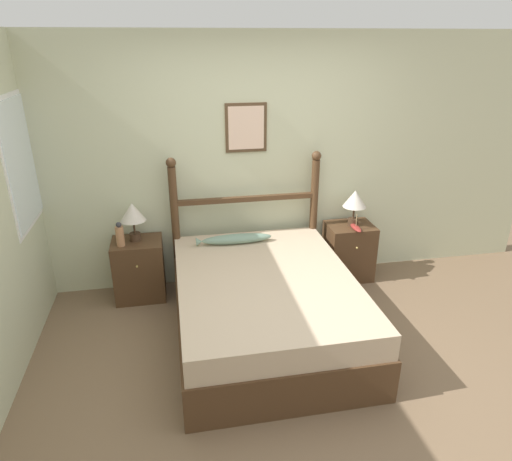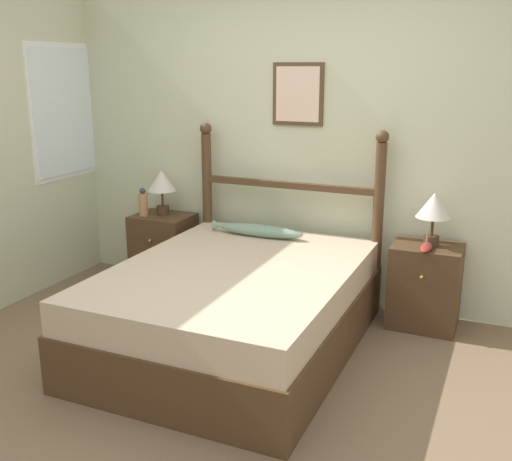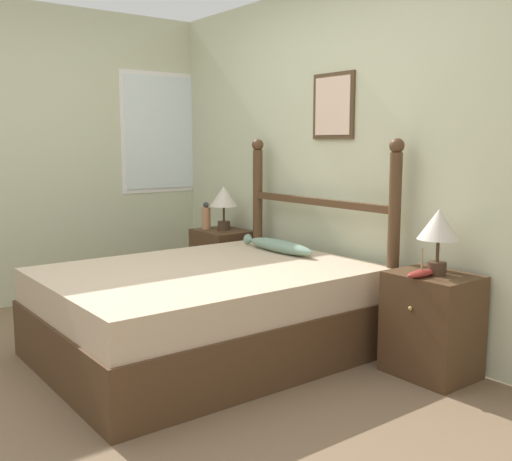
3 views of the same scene
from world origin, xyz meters
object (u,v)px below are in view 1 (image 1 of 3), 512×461
Objects in this scene: nightstand_right at (348,251)px; table_lamp_left at (133,214)px; fish_pillow at (235,239)px; model_boat at (356,228)px; bottle at (120,235)px; nightstand_left at (139,269)px; bed at (265,306)px; table_lamp_right at (355,200)px.

nightstand_right is 1.60× the size of table_lamp_left.
fish_pillow is (0.97, -0.17, -0.27)m from table_lamp_left.
nightstand_right is 2.62× the size of model_boat.
model_boat is at bearing 0.84° from fish_pillow.
nightstand_right is 1.32m from fish_pillow.
table_lamp_left is at bearing 176.16° from model_boat.
bottle is at bearing 176.53° from fish_pillow.
nightstand_left is 1.03m from fish_pillow.
nightstand_right is 2.56× the size of bottle.
fish_pillow is (0.97, -0.15, 0.32)m from nightstand_left.
table_lamp_left is 0.51× the size of fish_pillow.
bed is 1.57m from table_lamp_left.
model_boat reaches higher than nightstand_left.
fish_pillow is at bearing -179.16° from model_boat.
table_lamp_right is (0.02, -0.00, 0.59)m from nightstand_right.
bed is at bearing -141.78° from nightstand_right.
model_boat is at bearing -1.16° from bottle.
table_lamp_right is at bearing -0.71° from table_lamp_left.
bed is at bearing -78.30° from fish_pillow.
nightstand_left is at bearing 141.78° from bed.
bed is 5.24× the size of table_lamp_left.
table_lamp_right is at bearing 1.78° from bottle.
bed is 2.70× the size of fish_pillow.
fish_pillow reaches higher than nightstand_left.
nightstand_right is at bearing -0.61° from table_lamp_left.
table_lamp_left is 1.60× the size of bottle.
table_lamp_right is at bearing 6.26° from fish_pillow.
bottle is at bearing -150.21° from nightstand_left.
table_lamp_left is at bearing 38.21° from bottle.
table_lamp_left reaches higher than bottle.
nightstand_left is 2.33m from table_lamp_right.
nightstand_left is (-1.12, 0.88, 0.02)m from bed.
nightstand_right is 2.41m from bottle.
table_lamp_right reaches higher than nightstand_right.
table_lamp_left is at bearing 106.29° from nightstand_left.
table_lamp_right is 1.60× the size of bottle.
bed is 1.56m from table_lamp_right.
nightstand_left is 0.82× the size of fish_pillow.
nightstand_right is at bearing 91.85° from model_boat.
bed is 3.28× the size of nightstand_right.
table_lamp_left reaches higher than bed.
fish_pillow is (-1.27, -0.02, -0.02)m from model_boat.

